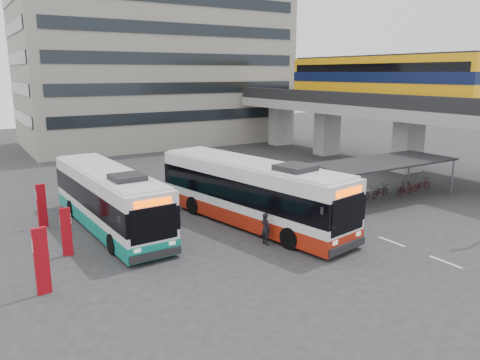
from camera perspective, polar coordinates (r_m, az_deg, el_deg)
ground at (r=24.86m, az=8.93°, el=-6.44°), size 120.00×120.00×0.00m
viaduct at (r=43.96m, az=16.16°, el=9.90°), size 8.00×32.00×9.68m
bike_shelter at (r=32.33m, az=17.09°, el=0.47°), size 10.00×4.00×2.54m
office_block at (r=57.98m, az=-10.33°, el=17.02°), size 30.00×15.00×25.00m
road_markings at (r=24.58m, az=18.00°, el=-7.15°), size 0.15×7.60×0.01m
bus_main at (r=25.66m, az=1.33°, el=-1.57°), size 5.03×13.06×3.78m
bus_teal at (r=25.90m, az=-15.67°, el=-2.26°), size 3.04×11.82×3.46m
pedestrian at (r=22.85m, az=3.14°, el=-5.95°), size 0.41×0.60×1.59m
sign_totem_south at (r=19.21m, az=-23.03°, el=-8.97°), size 0.57×0.23×2.62m
sign_totem_mid at (r=22.76m, az=-20.41°, el=-5.84°), size 0.49×0.26×2.27m
sign_totem_north at (r=27.43m, az=-23.02°, el=-2.80°), size 0.51×0.23×2.37m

